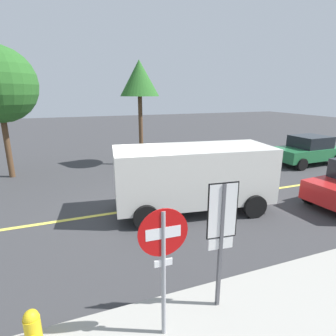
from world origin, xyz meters
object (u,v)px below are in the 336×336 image
at_px(tree_left_verge, 139,79).
at_px(speed_limit_sign, 222,225).
at_px(white_van, 193,175).
at_px(fire_hydrant, 34,333).
at_px(car_green_far_lane, 307,150).
at_px(stop_sign, 163,255).

bearing_deg(tree_left_verge, speed_limit_sign, -97.70).
bearing_deg(white_van, speed_limit_sign, -109.47).
distance_m(speed_limit_sign, tree_left_verge, 11.20).
bearing_deg(fire_hydrant, tree_left_verge, 66.84).
height_order(speed_limit_sign, tree_left_verge, tree_left_verge).
xyz_separation_m(white_van, tree_left_verge, (-0.05, 6.49, 3.32)).
distance_m(white_van, car_green_far_lane, 9.46).
bearing_deg(fire_hydrant, white_van, 41.57).
bearing_deg(speed_limit_sign, white_van, 70.53).
bearing_deg(white_van, fire_hydrant, -138.43).
xyz_separation_m(speed_limit_sign, fire_hydrant, (-3.05, 0.21, -1.33)).
distance_m(speed_limit_sign, fire_hydrant, 3.34).
bearing_deg(fire_hydrant, stop_sign, -12.71).
bearing_deg(speed_limit_sign, fire_hydrant, 176.10).
distance_m(stop_sign, white_van, 5.20).
xyz_separation_m(stop_sign, tree_left_verge, (2.58, 10.97, 2.99)).
height_order(white_van, fire_hydrant, white_van).
bearing_deg(tree_left_verge, fire_hydrant, -113.16).
height_order(speed_limit_sign, fire_hydrant, speed_limit_sign).
distance_m(car_green_far_lane, fire_hydrant, 15.31).
height_order(stop_sign, car_green_far_lane, stop_sign).
bearing_deg(tree_left_verge, white_van, -89.57).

